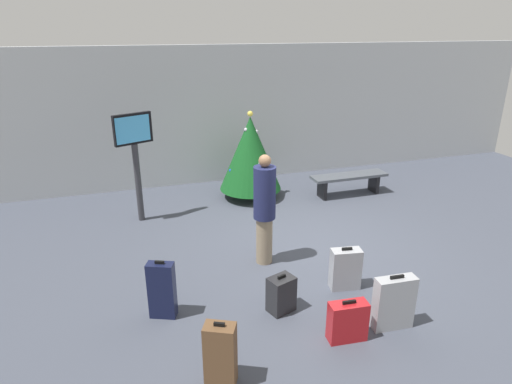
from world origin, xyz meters
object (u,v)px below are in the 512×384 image
Objects in this scene: flight_info_kiosk at (135,149)px; suitcase_1 at (394,303)px; suitcase_3 at (220,355)px; holiday_tree at (250,153)px; waiting_bench at (349,179)px; suitcase_5 at (345,269)px; suitcase_0 at (281,294)px; suitcase_2 at (348,321)px; traveller_0 at (264,208)px; suitcase_4 at (162,290)px.

suitcase_1 is at bearing -57.61° from flight_info_kiosk.
holiday_tree is at bearing 69.47° from suitcase_3.
waiting_bench is 3.87m from suitcase_5.
suitcase_0 is 0.98× the size of suitcase_2.
suitcase_0 is at bearing -101.68° from holiday_tree.
traveller_0 is 2.76× the size of suitcase_5.
suitcase_4 is at bearing 177.11° from suitcase_5.
suitcase_3 reaches higher than suitcase_5.
suitcase_1 is 0.67m from suitcase_2.
waiting_bench is at bearing 67.61° from suitcase_1.
suitcase_5 is at bearing -2.89° from suitcase_4.
traveller_0 is 2.33× the size of suitcase_3.
holiday_tree reaches higher than suitcase_2.
suitcase_4 is at bearing 166.40° from suitcase_0.
holiday_tree is at bearing 78.32° from suitcase_0.
holiday_tree is 2.31m from waiting_bench.
traveller_0 is 2.20× the size of suitcase_4.
traveller_0 is 2.72m from suitcase_3.
suitcase_0 is 1.11m from suitcase_5.
suitcase_3 is at bearing -110.53° from holiday_tree.
suitcase_1 reaches higher than suitcase_2.
traveller_0 is at bearing 61.07° from suitcase_3.
holiday_tree is at bearing 94.17° from suitcase_1.
suitcase_3 is at bearing -150.03° from suitcase_5.
suitcase_2 is 1.65m from suitcase_3.
flight_info_kiosk is 4.12m from suitcase_0.
suitcase_0 is at bearing 148.13° from suitcase_1.
holiday_tree is 3.56× the size of suitcase_0.
traveller_0 is at bearing -52.53° from flight_info_kiosk.
suitcase_3 is at bearing -136.81° from suitcase_0.
traveller_0 is at bearing 80.95° from suitcase_0.
traveller_0 reaches higher than suitcase_0.
suitcase_2 is at bearing -117.19° from suitcase_5.
suitcase_1 is 1.00m from suitcase_5.
suitcase_4 is at bearing 107.96° from suitcase_3.
holiday_tree is at bearing 77.12° from traveller_0.
suitcase_3 reaches higher than waiting_bench.
suitcase_0 is 0.72× the size of suitcase_1.
holiday_tree is 3.51× the size of suitcase_2.
holiday_tree is 4.96m from suitcase_1.
flight_info_kiosk is at bearing 90.79° from suitcase_4.
suitcase_4 is at bearing -122.16° from holiday_tree.
suitcase_3 is (-1.93, -5.16, -0.64)m from holiday_tree.
holiday_tree is 4.51m from suitcase_4.
holiday_tree is 5.00m from suitcase_2.
flight_info_kiosk is 2.72× the size of suitcase_3.
suitcase_4 is (-0.45, 1.38, 0.02)m from suitcase_3.
waiting_bench is 4.71m from suitcase_1.
suitcase_2 is 0.71× the size of suitcase_3.
suitcase_5 is (2.65, -3.39, -1.13)m from flight_info_kiosk.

